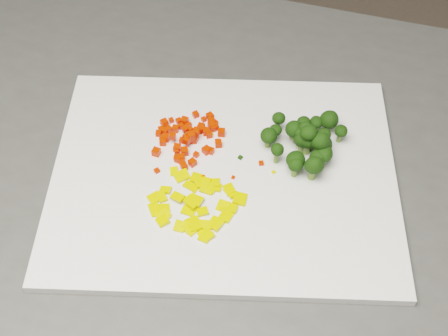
{
  "coord_description": "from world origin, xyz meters",
  "views": [
    {
      "loc": [
        -0.22,
        -0.14,
        1.53
      ],
      "look_at": [
        -0.21,
        0.33,
        0.92
      ],
      "focal_mm": 50.0,
      "sensor_mm": 36.0,
      "label": 1
    }
  ],
  "objects_px": {
    "cutting_board": "(224,176)",
    "broccoli_pile": "(305,141)",
    "counter_block": "(242,312)",
    "pepper_pile": "(195,200)",
    "carrot_pile": "(189,133)"
  },
  "relations": [
    {
      "from": "cutting_board",
      "to": "broccoli_pile",
      "type": "bearing_deg",
      "value": 14.77
    },
    {
      "from": "cutting_board",
      "to": "broccoli_pile",
      "type": "relative_size",
      "value": 3.75
    },
    {
      "from": "counter_block",
      "to": "pepper_pile",
      "type": "distance_m",
      "value": 0.48
    },
    {
      "from": "counter_block",
      "to": "cutting_board",
      "type": "relative_size",
      "value": 2.26
    },
    {
      "from": "pepper_pile",
      "to": "cutting_board",
      "type": "bearing_deg",
      "value": 51.34
    },
    {
      "from": "pepper_pile",
      "to": "broccoli_pile",
      "type": "distance_m",
      "value": 0.16
    },
    {
      "from": "counter_block",
      "to": "broccoli_pile",
      "type": "relative_size",
      "value": 8.49
    },
    {
      "from": "cutting_board",
      "to": "carrot_pile",
      "type": "bearing_deg",
      "value": 128.61
    },
    {
      "from": "counter_block",
      "to": "broccoli_pile",
      "type": "distance_m",
      "value": 0.49
    },
    {
      "from": "cutting_board",
      "to": "pepper_pile",
      "type": "xyz_separation_m",
      "value": [
        -0.04,
        -0.05,
        0.01
      ]
    },
    {
      "from": "pepper_pile",
      "to": "broccoli_pile",
      "type": "xyz_separation_m",
      "value": [
        0.14,
        0.07,
        0.02
      ]
    },
    {
      "from": "counter_block",
      "to": "carrot_pile",
      "type": "distance_m",
      "value": 0.48
    },
    {
      "from": "carrot_pile",
      "to": "pepper_pile",
      "type": "bearing_deg",
      "value": -85.53
    },
    {
      "from": "broccoli_pile",
      "to": "carrot_pile",
      "type": "bearing_deg",
      "value": 168.98
    },
    {
      "from": "pepper_pile",
      "to": "carrot_pile",
      "type": "bearing_deg",
      "value": 94.47
    }
  ]
}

